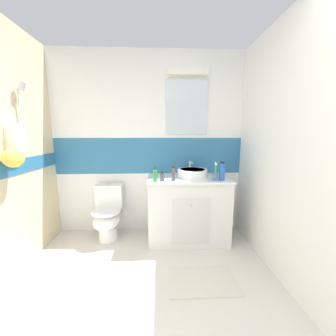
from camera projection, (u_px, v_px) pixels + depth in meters
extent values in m
cube|color=beige|center=(144.00, 295.00, 1.74)|extent=(3.20, 3.48, 0.04)
cube|color=white|center=(150.00, 200.00, 2.89)|extent=(3.20, 0.10, 0.85)
cube|color=teal|center=(149.00, 156.00, 2.78)|extent=(3.20, 0.10, 0.50)
cube|color=white|center=(148.00, 95.00, 2.64)|extent=(3.20, 0.10, 1.15)
cube|color=silver|center=(186.00, 107.00, 2.63)|extent=(0.56, 0.02, 0.72)
cube|color=white|center=(187.00, 72.00, 2.52)|extent=(0.53, 0.10, 0.08)
cube|color=white|center=(15.00, 137.00, 1.88)|extent=(0.10, 0.14, 0.26)
cylinder|color=silver|center=(20.00, 112.00, 1.98)|extent=(0.02, 0.02, 0.50)
cylinder|color=silver|center=(21.00, 86.00, 1.94)|extent=(0.10, 0.07, 0.11)
sphere|color=#F2CC4C|center=(13.00, 158.00, 1.77)|extent=(0.18, 0.18, 0.18)
cube|color=white|center=(307.00, 153.00, 1.58)|extent=(0.10, 3.48, 2.50)
cube|color=silver|center=(188.00, 209.00, 2.59)|extent=(1.02, 0.57, 0.82)
cube|color=white|center=(188.00, 179.00, 2.51)|extent=(1.04, 0.59, 0.03)
cube|color=silver|center=(191.00, 222.00, 2.31)|extent=(0.46, 0.01, 0.57)
cylinder|color=silver|center=(192.00, 206.00, 2.26)|extent=(0.02, 0.02, 0.03)
cylinder|color=white|center=(192.00, 173.00, 2.52)|extent=(0.38, 0.38, 0.10)
cylinder|color=#B3B3B8|center=(192.00, 170.00, 2.51)|extent=(0.31, 0.31, 0.01)
cylinder|color=silver|center=(190.00, 167.00, 2.73)|extent=(0.03, 0.03, 0.18)
cylinder|color=silver|center=(191.00, 162.00, 2.61)|extent=(0.02, 0.17, 0.02)
cylinder|color=white|center=(108.00, 233.00, 2.60)|extent=(0.24, 0.24, 0.18)
ellipsoid|color=white|center=(107.00, 220.00, 2.53)|extent=(0.34, 0.42, 0.22)
cylinder|color=white|center=(106.00, 212.00, 2.51)|extent=(0.37, 0.37, 0.02)
cube|color=white|center=(110.00, 196.00, 2.69)|extent=(0.36, 0.17, 0.32)
cylinder|color=silver|center=(109.00, 184.00, 2.66)|extent=(0.04, 0.04, 0.02)
cylinder|color=#4C7299|center=(215.00, 177.00, 2.34)|extent=(0.07, 0.07, 0.09)
cylinder|color=#3FB259|center=(216.00, 171.00, 2.33)|extent=(0.03, 0.04, 0.17)
cube|color=white|center=(216.00, 164.00, 2.31)|extent=(0.02, 0.02, 0.03)
cylinder|color=#3FB259|center=(215.00, 171.00, 2.31)|extent=(0.01, 0.03, 0.18)
cube|color=white|center=(216.00, 164.00, 2.30)|extent=(0.01, 0.02, 0.03)
cylinder|color=#3FB259|center=(215.00, 171.00, 2.34)|extent=(0.01, 0.03, 0.18)
cube|color=white|center=(215.00, 163.00, 2.32)|extent=(0.01, 0.02, 0.03)
cylinder|color=green|center=(155.00, 176.00, 2.29)|extent=(0.05, 0.05, 0.13)
cylinder|color=#262626|center=(155.00, 169.00, 2.28)|extent=(0.01, 0.01, 0.04)
cylinder|color=#262626|center=(155.00, 167.00, 2.26)|extent=(0.01, 0.02, 0.01)
cube|color=#4C4C51|center=(162.00, 177.00, 2.30)|extent=(0.05, 0.03, 0.10)
cylinder|color=black|center=(162.00, 172.00, 2.29)|extent=(0.03, 0.03, 0.02)
cylinder|color=#2659B2|center=(222.00, 172.00, 2.32)|extent=(0.07, 0.07, 0.21)
cylinder|color=black|center=(223.00, 163.00, 2.30)|extent=(0.05, 0.05, 0.02)
cylinder|color=#4C4C51|center=(173.00, 174.00, 2.32)|extent=(0.05, 0.05, 0.16)
cylinder|color=black|center=(174.00, 167.00, 2.30)|extent=(0.03, 0.03, 0.02)
cube|color=beige|center=(202.00, 280.00, 1.88)|extent=(0.66, 0.41, 0.01)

